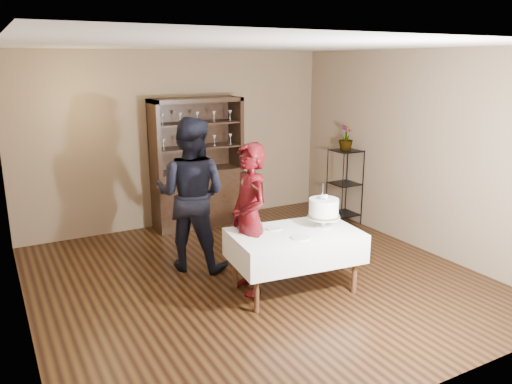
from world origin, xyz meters
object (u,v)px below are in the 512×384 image
(woman, at_px, (249,219))
(cake, at_px, (324,209))
(cake_table, at_px, (294,246))
(china_hutch, at_px, (198,184))
(potted_plant, at_px, (346,138))
(man, at_px, (191,195))
(plant_etagere, at_px, (345,183))

(woman, bearing_deg, cake, 75.69)
(cake_table, bearing_deg, china_hutch, 90.66)
(cake_table, bearing_deg, potted_plant, 39.59)
(cake_table, relative_size, man, 0.79)
(plant_etagere, bearing_deg, potted_plant, -156.05)
(cake_table, distance_m, potted_plant, 2.76)
(plant_etagere, height_order, man, man)
(plant_etagere, bearing_deg, cake, -134.57)
(man, distance_m, potted_plant, 2.85)
(china_hutch, bearing_deg, woman, -99.34)
(woman, distance_m, potted_plant, 2.90)
(plant_etagere, height_order, cake, cake)
(woman, bearing_deg, potted_plant, 123.06)
(plant_etagere, distance_m, man, 2.86)
(woman, xyz_separation_m, cake, (0.82, -0.25, 0.06))
(china_hutch, xyz_separation_m, cake_table, (0.03, -2.74, -0.13))
(china_hutch, distance_m, man, 1.74)
(plant_etagere, height_order, potted_plant, potted_plant)
(potted_plant, bearing_deg, woman, -149.89)
(cake, bearing_deg, plant_etagere, 45.43)
(china_hutch, relative_size, woman, 1.18)
(china_hutch, bearing_deg, cake_table, -89.34)
(china_hutch, bearing_deg, plant_etagere, -26.83)
(man, xyz_separation_m, cake, (1.13, -1.19, -0.04))
(plant_etagere, distance_m, woman, 2.88)
(cake_table, bearing_deg, woman, 151.06)
(woman, bearing_deg, cake_table, 64.01)
(cake_table, height_order, cake, cake)
(china_hutch, height_order, man, china_hutch)
(china_hutch, xyz_separation_m, cake, (0.41, -2.75, 0.24))
(man, height_order, potted_plant, man)
(plant_etagere, relative_size, potted_plant, 3.03)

